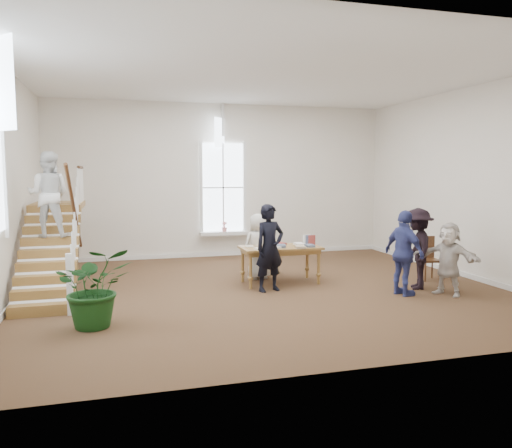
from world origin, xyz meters
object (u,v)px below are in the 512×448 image
object	(u,v)px
library_table	(280,250)
elderly_woman	(258,246)
woman_cluster_c	(448,259)
woman_cluster_b	(417,249)
police_officer	(270,248)
side_chair	(427,255)
person_yellow	(264,240)
floor_plant	(95,287)
woman_cluster_a	(404,253)

from	to	relation	value
library_table	elderly_woman	distance (m)	0.70
woman_cluster_c	woman_cluster_b	bearing A→B (deg)	175.21
police_officer	side_chair	world-z (taller)	police_officer
police_officer	elderly_woman	distance (m)	1.26
person_yellow	woman_cluster_c	world-z (taller)	person_yellow
woman_cluster_c	floor_plant	distance (m)	6.88
woman_cluster_b	woman_cluster_c	world-z (taller)	woman_cluster_b
woman_cluster_a	floor_plant	bearing A→B (deg)	82.86
woman_cluster_a	woman_cluster_b	bearing A→B (deg)	-65.30
police_officer	woman_cluster_a	xyz separation A→B (m)	(2.53, -1.08, -0.05)
woman_cluster_a	side_chair	size ratio (longest dim) A/B	1.73
elderly_woman	side_chair	distance (m)	3.97
library_table	side_chair	world-z (taller)	side_chair
floor_plant	woman_cluster_c	bearing A→B (deg)	2.71
woman_cluster_c	woman_cluster_a	bearing A→B (deg)	-132.09
person_yellow	woman_cluster_a	xyz separation A→B (m)	(2.13, -2.83, 0.04)
library_table	floor_plant	xyz separation A→B (m)	(-3.90, -2.25, -0.10)
woman_cluster_a	woman_cluster_c	world-z (taller)	woman_cluster_a
floor_plant	elderly_woman	bearing A→B (deg)	38.85
police_officer	woman_cluster_c	distance (m)	3.67
side_chair	floor_plant	bearing A→B (deg)	-160.32
elderly_woman	woman_cluster_b	distance (m)	3.57
library_table	police_officer	size ratio (longest dim) A/B	0.97
police_officer	woman_cluster_a	world-z (taller)	police_officer
floor_plant	side_chair	size ratio (longest dim) A/B	1.30
floor_plant	library_table	bearing A→B (deg)	29.98
library_table	woman_cluster_c	size ratio (longest dim) A/B	1.20
person_yellow	elderly_woman	bearing A→B (deg)	47.64
woman_cluster_b	woman_cluster_c	size ratio (longest dim) A/B	1.17
elderly_woman	police_officer	bearing A→B (deg)	76.60
floor_plant	person_yellow	bearing A→B (deg)	41.10
woman_cluster_a	floor_plant	size ratio (longest dim) A/B	1.33
side_chair	library_table	bearing A→B (deg)	177.85
police_officer	woman_cluster_a	bearing A→B (deg)	-39.29
person_yellow	floor_plant	size ratio (longest dim) A/B	1.27
library_table	woman_cluster_b	size ratio (longest dim) A/B	1.03
police_officer	person_yellow	bearing A→B (deg)	60.96
library_table	woman_cluster_a	world-z (taller)	woman_cluster_a
library_table	elderly_woman	xyz separation A→B (m)	(-0.35, 0.61, 0.02)
library_table	person_yellow	bearing A→B (deg)	92.06
police_officer	person_yellow	size ratio (longest dim) A/B	1.10
woman_cluster_a	side_chair	xyz separation A→B (m)	(1.37, 1.20, -0.31)
library_table	woman_cluster_c	bearing A→B (deg)	-33.43
police_officer	woman_cluster_c	xyz separation A→B (m)	(3.43, -1.28, -0.17)
person_yellow	woman_cluster_c	size ratio (longest dim) A/B	1.12
floor_plant	side_chair	xyz separation A→B (m)	(7.35, 1.73, -0.09)
floor_plant	side_chair	world-z (taller)	floor_plant
library_table	woman_cluster_c	world-z (taller)	woman_cluster_c
woman_cluster_b	side_chair	distance (m)	1.12
elderly_woman	floor_plant	xyz separation A→B (m)	(-3.55, -2.86, -0.11)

